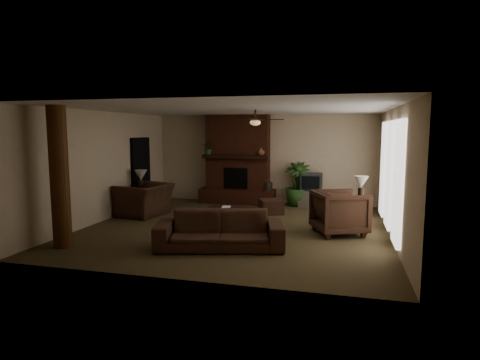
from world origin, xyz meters
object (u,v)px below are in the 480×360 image
(armchair_left, at_px, (145,194))
(lamp_right, at_px, (361,184))
(log_column, at_px, (59,177))
(tv_stand, at_px, (312,198))
(ottoman, at_px, (271,207))
(lamp_left, at_px, (141,177))
(sofa, at_px, (220,224))
(floor_plant, at_px, (297,194))
(side_table_left, at_px, (142,202))
(coffee_table, at_px, (231,211))
(floor_vase, at_px, (267,191))
(side_table_right, at_px, (360,213))
(armchair_right, at_px, (340,210))

(armchair_left, xyz_separation_m, lamp_right, (5.67, 0.40, 0.42))
(log_column, xyz_separation_m, tv_stand, (4.53, 5.55, -1.15))
(ottoman, bearing_deg, lamp_left, -170.39)
(lamp_left, bearing_deg, sofa, -41.82)
(floor_plant, relative_size, lamp_right, 2.07)
(ottoman, relative_size, side_table_left, 1.09)
(armchair_left, relative_size, coffee_table, 1.10)
(tv_stand, bearing_deg, floor_vase, 176.32)
(coffee_table, bearing_deg, sofa, -80.90)
(floor_vase, relative_size, side_table_right, 1.40)
(side_table_right, height_order, lamp_right, lamp_right)
(sofa, xyz_separation_m, lamp_left, (-3.24, 2.90, 0.51))
(sofa, bearing_deg, floor_plant, 64.79)
(tv_stand, relative_size, floor_vase, 1.10)
(coffee_table, height_order, ottoman, coffee_table)
(floor_vase, xyz_separation_m, floor_plant, (0.93, 0.00, -0.05))
(tv_stand, relative_size, side_table_right, 1.55)
(armchair_right, xyz_separation_m, ottoman, (-1.87, 1.80, -0.34))
(coffee_table, xyz_separation_m, floor_vase, (0.33, 3.04, 0.06))
(side_table_left, xyz_separation_m, side_table_right, (6.03, -0.10, 0.00))
(log_column, distance_m, sofa, 3.28)
(tv_stand, distance_m, side_table_left, 5.09)
(sofa, xyz_separation_m, armchair_right, (2.28, 1.72, 0.05))
(log_column, height_order, sofa, log_column)
(floor_plant, xyz_separation_m, side_table_left, (-4.24, -1.91, -0.10))
(log_column, distance_m, coffee_table, 3.89)
(coffee_table, height_order, lamp_right, lamp_right)
(ottoman, bearing_deg, tv_stand, 52.53)
(side_table_left, bearing_deg, armchair_left, -54.23)
(log_column, relative_size, ottoman, 4.67)
(armchair_right, bearing_deg, side_table_left, 54.26)
(ottoman, relative_size, lamp_right, 0.92)
(floor_plant, bearing_deg, side_table_left, -155.72)
(log_column, distance_m, tv_stand, 7.25)
(ottoman, distance_m, lamp_right, 2.58)
(coffee_table, bearing_deg, lamp_left, 160.11)
(log_column, bearing_deg, sofa, 12.41)
(tv_stand, relative_size, lamp_right, 1.31)
(armchair_left, distance_m, lamp_right, 5.70)
(log_column, bearing_deg, armchair_right, 24.10)
(ottoman, bearing_deg, side_table_right, -15.86)
(log_column, bearing_deg, side_table_right, 31.18)
(sofa, bearing_deg, side_table_right, 32.04)
(floor_vase, distance_m, side_table_left, 3.83)
(lamp_right, bearing_deg, floor_plant, 131.63)
(side_table_left, bearing_deg, sofa, -42.10)
(sofa, height_order, tv_stand, sofa)
(sofa, distance_m, side_table_right, 3.97)
(lamp_left, xyz_separation_m, side_table_right, (6.00, -0.05, -0.73))
(floor_plant, height_order, side_table_left, floor_plant)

